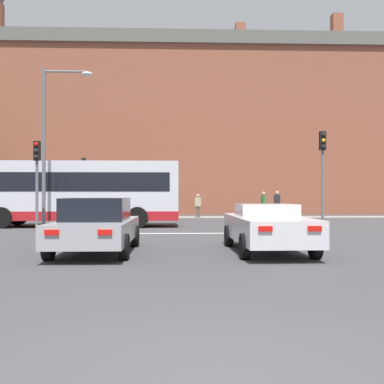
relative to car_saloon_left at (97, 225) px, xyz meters
The scene contains 14 objects.
ground_plane 9.34m from the car_saloon_left, 74.68° to the right, with size 400.00×400.00×0.00m, color #3D3D3F.
stop_line_strip 6.91m from the car_saloon_left, 69.02° to the left, with size 9.64×0.30×0.01m, color silver.
far_pavement 20.58m from the car_saloon_left, 83.13° to the left, with size 70.71×2.50×0.01m, color gray.
brick_civic_building 31.28m from the car_saloon_left, 91.32° to the left, with size 43.17×12.67×22.20m.
car_saloon_left is the anchor object (origin of this frame).
car_roadster_right 4.66m from the car_saloon_left, ahead, with size 2.01×4.91×1.32m.
bus_crossing_lead 11.16m from the car_saloon_left, 104.41° to the left, with size 10.19×2.64×3.18m.
traffic_light_near_left 7.87m from the car_saloon_left, 117.35° to the left, with size 0.26×0.31×3.78m.
traffic_light_near_right 11.28m from the car_saloon_left, 40.19° to the left, with size 0.26×0.31×4.28m.
traffic_light_far_left 20.42m from the car_saloon_left, 101.48° to the left, with size 0.26×0.31×4.09m.
street_lamp_junction 9.68m from the car_saloon_left, 111.38° to the left, with size 2.23×0.36×7.19m.
pedestrian_waiting 22.73m from the car_saloon_left, 65.44° to the left, with size 0.41×0.26×1.84m.
pedestrian_walking_east 20.14m from the car_saloon_left, 79.18° to the left, with size 0.43×0.27×1.62m.
pedestrian_walking_west 21.95m from the car_saloon_left, 67.49° to the left, with size 0.30×0.44×1.79m.
Camera 1 is at (-0.39, -4.16, 1.58)m, focal length 45.00 mm.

